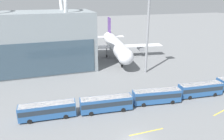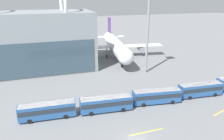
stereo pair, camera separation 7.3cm
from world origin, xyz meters
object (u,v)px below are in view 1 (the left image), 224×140
at_px(airliner_at_gate_far, 115,45).
at_px(shuttle_bus_2, 157,96).
at_px(shuttle_bus_0, 48,110).
at_px(shuttle_bus_3, 200,89).
at_px(floodlight_mast, 148,21).
at_px(shuttle_bus_1, 106,103).

distance_m(airliner_at_gate_far, shuttle_bus_2, 40.11).
distance_m(shuttle_bus_0, shuttle_bus_3, 36.94).
bearing_deg(floodlight_mast, shuttle_bus_0, -148.95).
xyz_separation_m(shuttle_bus_3, floodlight_mast, (-5.11, 20.23, 14.58)).
height_order(shuttle_bus_2, shuttle_bus_3, same).
distance_m(shuttle_bus_0, shuttle_bus_2, 24.64).
relative_size(shuttle_bus_1, shuttle_bus_3, 1.00).
distance_m(shuttle_bus_3, floodlight_mast, 25.45).
bearing_deg(floodlight_mast, shuttle_bus_1, -134.09).
height_order(airliner_at_gate_far, shuttle_bus_1, airliner_at_gate_far).
xyz_separation_m(shuttle_bus_1, shuttle_bus_3, (24.62, -0.09, 0.00)).
relative_size(shuttle_bus_0, floodlight_mast, 0.43).
relative_size(shuttle_bus_1, shuttle_bus_2, 0.99).
relative_size(shuttle_bus_2, shuttle_bus_3, 1.01).
distance_m(shuttle_bus_2, shuttle_bus_3, 12.31).
relative_size(shuttle_bus_0, shuttle_bus_2, 0.99).
bearing_deg(shuttle_bus_3, shuttle_bus_1, -175.78).
distance_m(shuttle_bus_1, shuttle_bus_3, 24.62).
distance_m(airliner_at_gate_far, shuttle_bus_1, 42.87).
height_order(shuttle_bus_0, floodlight_mast, floodlight_mast).
height_order(airliner_at_gate_far, shuttle_bus_0, airliner_at_gate_far).
xyz_separation_m(shuttle_bus_0, shuttle_bus_1, (12.31, -0.98, 0.00)).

